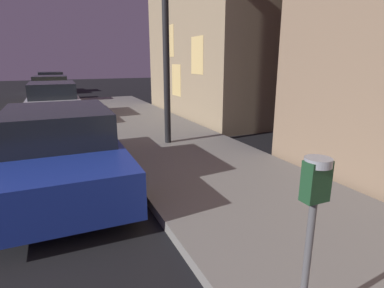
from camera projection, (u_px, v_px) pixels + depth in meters
name	position (u px, v px, depth m)	size (l,w,h in m)	color
parking_meter	(313.00, 204.00, 2.21)	(0.19, 0.19, 1.42)	#59595B
car_blue	(60.00, 149.00, 5.47)	(2.15, 4.60, 1.43)	navy
car_silver	(54.00, 102.00, 11.56)	(2.06, 4.48, 1.43)	#B7B7BF
car_yellow_cab	(52.00, 89.00, 16.61)	(2.26, 4.39, 1.43)	gold
car_white	(51.00, 82.00, 22.17)	(2.22, 4.26, 1.43)	silver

